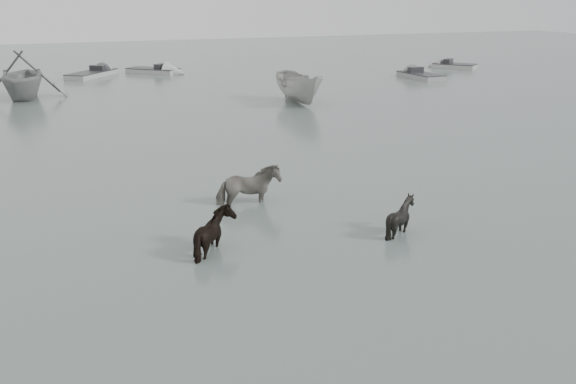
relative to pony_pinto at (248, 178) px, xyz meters
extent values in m
plane|color=#53625D|center=(0.56, -2.58, -0.79)|extent=(140.00, 140.00, 0.00)
imported|color=black|center=(0.00, 0.00, 0.00)|extent=(1.92, 0.95, 1.59)
imported|color=black|center=(-1.86, -3.25, -0.10)|extent=(1.39, 1.55, 1.38)
imported|color=black|center=(2.97, -3.75, -0.18)|extent=(1.26, 1.16, 1.23)
imported|color=gray|center=(-6.30, 23.44, 0.69)|extent=(5.46, 6.15, 2.97)
imported|color=#A5A4A0|center=(8.21, 16.18, 0.15)|extent=(1.88, 4.92, 1.90)
camera|label=1|loc=(-5.45, -17.37, 5.27)|focal=40.00mm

